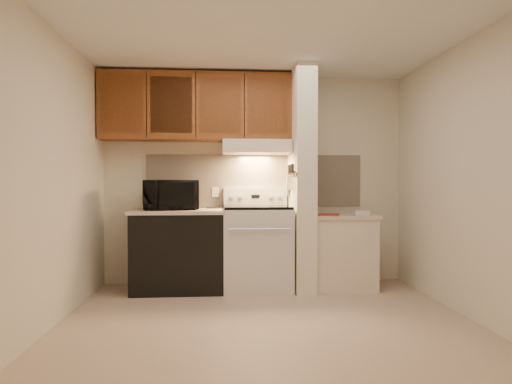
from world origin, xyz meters
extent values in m
plane|color=#C7AA93|center=(0.00, 0.00, 0.00)|extent=(3.60, 3.60, 0.00)
plane|color=white|center=(0.00, 0.00, 2.50)|extent=(3.60, 3.60, 0.00)
cube|color=beige|center=(0.00, 1.50, 1.25)|extent=(3.60, 2.50, 0.02)
cube|color=beige|center=(-1.80, 0.00, 1.25)|extent=(0.02, 3.00, 2.50)
cube|color=beige|center=(1.80, 0.00, 1.25)|extent=(0.02, 3.00, 2.50)
cube|color=beige|center=(0.00, 1.49, 1.24)|extent=(2.60, 0.02, 0.63)
cube|color=silver|center=(0.00, 1.16, 0.46)|extent=(0.76, 0.65, 0.92)
cube|color=black|center=(0.00, 0.84, 0.50)|extent=(0.50, 0.01, 0.30)
cylinder|color=silver|center=(0.00, 0.80, 0.72)|extent=(0.65, 0.02, 0.02)
cube|color=black|center=(0.00, 1.16, 0.94)|extent=(0.74, 0.64, 0.03)
cube|color=silver|center=(0.00, 1.44, 1.05)|extent=(0.76, 0.08, 0.20)
cube|color=black|center=(0.00, 1.40, 1.05)|extent=(0.10, 0.01, 0.04)
cylinder|color=silver|center=(-0.28, 1.40, 1.05)|extent=(0.05, 0.02, 0.05)
cylinder|color=silver|center=(-0.18, 1.40, 1.05)|extent=(0.05, 0.02, 0.05)
cylinder|color=silver|center=(0.18, 1.40, 1.05)|extent=(0.05, 0.02, 0.05)
cylinder|color=silver|center=(0.28, 1.40, 1.05)|extent=(0.05, 0.02, 0.05)
cube|color=black|center=(-0.88, 1.17, 0.43)|extent=(1.00, 0.63, 0.87)
cube|color=beige|center=(-0.88, 1.17, 0.89)|extent=(1.04, 0.67, 0.04)
cube|color=black|center=(-0.48, 1.36, 0.92)|extent=(0.19, 0.06, 0.01)
cylinder|color=#2D6F70|center=(-1.23, 1.39, 0.96)|extent=(0.10, 0.10, 0.10)
cube|color=#F0DFCA|center=(-0.48, 1.48, 1.10)|extent=(0.08, 0.01, 0.12)
imported|color=black|center=(-0.97, 1.15, 1.08)|extent=(0.66, 0.50, 0.33)
cube|color=white|center=(0.51, 1.15, 1.25)|extent=(0.22, 0.70, 2.50)
cube|color=brown|center=(0.39, 1.15, 1.30)|extent=(0.01, 0.70, 0.04)
cube|color=black|center=(0.39, 1.10, 1.32)|extent=(0.02, 0.42, 0.04)
cube|color=silver|center=(0.38, 0.95, 1.22)|extent=(0.01, 0.03, 0.16)
cylinder|color=black|center=(0.38, 0.94, 1.37)|extent=(0.02, 0.02, 0.10)
cube|color=silver|center=(0.38, 1.03, 1.21)|extent=(0.01, 0.04, 0.18)
cylinder|color=black|center=(0.38, 1.01, 1.37)|extent=(0.02, 0.02, 0.10)
cube|color=silver|center=(0.38, 1.10, 1.20)|extent=(0.01, 0.04, 0.20)
cylinder|color=black|center=(0.38, 1.09, 1.37)|extent=(0.02, 0.02, 0.10)
cube|color=silver|center=(0.38, 1.17, 1.22)|extent=(0.01, 0.04, 0.16)
cylinder|color=black|center=(0.38, 1.19, 1.37)|extent=(0.02, 0.02, 0.10)
cube|color=silver|center=(0.38, 1.26, 1.21)|extent=(0.01, 0.04, 0.18)
cylinder|color=black|center=(0.38, 1.25, 1.37)|extent=(0.02, 0.02, 0.10)
cube|color=slate|center=(0.38, 1.32, 1.17)|extent=(0.03, 0.09, 0.22)
cube|color=#F0DFCA|center=(0.97, 1.15, 0.40)|extent=(0.70, 0.60, 0.81)
cube|color=beige|center=(0.97, 1.15, 0.83)|extent=(0.74, 0.64, 0.04)
cube|color=#AA2D24|center=(0.79, 1.00, 0.86)|extent=(0.31, 0.36, 0.01)
cube|color=white|center=(1.19, 1.05, 0.87)|extent=(0.18, 0.15, 0.04)
cube|color=#F0DFCA|center=(0.00, 1.28, 1.62)|extent=(0.78, 0.44, 0.15)
cube|color=#F0DFCA|center=(0.00, 1.07, 1.58)|extent=(0.78, 0.04, 0.06)
cube|color=brown|center=(-0.69, 1.32, 2.08)|extent=(2.18, 0.33, 0.77)
cube|color=brown|center=(-1.51, 1.17, 2.08)|extent=(0.46, 0.01, 0.63)
cube|color=black|center=(-1.23, 1.16, 2.08)|extent=(0.01, 0.01, 0.73)
cube|color=brown|center=(-0.96, 1.17, 2.08)|extent=(0.46, 0.01, 0.63)
cube|color=black|center=(-0.69, 1.16, 2.08)|extent=(0.01, 0.01, 0.73)
cube|color=brown|center=(-0.42, 1.17, 2.08)|extent=(0.46, 0.01, 0.63)
cube|color=black|center=(-0.14, 1.16, 2.08)|extent=(0.01, 0.01, 0.73)
cube|color=brown|center=(0.13, 1.17, 2.08)|extent=(0.46, 0.01, 0.63)
camera|label=1|loc=(-0.36, -3.68, 1.20)|focal=30.00mm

